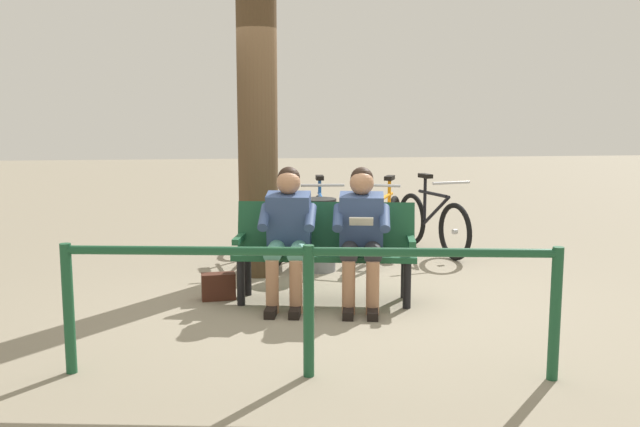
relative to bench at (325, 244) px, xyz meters
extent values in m
plane|color=gray|center=(-0.10, 0.01, -0.51)|extent=(40.00, 40.00, 0.00)
cube|color=#194C2D|center=(0.02, 0.08, -0.08)|extent=(1.66, 0.75, 0.05)
cube|color=#194C2D|center=(-0.02, -0.11, 0.15)|extent=(1.60, 0.45, 0.42)
cube|color=#194C2D|center=(-0.73, 0.23, 0.05)|extent=(0.14, 0.40, 0.05)
cube|color=#194C2D|center=(0.76, -0.07, 0.05)|extent=(0.14, 0.40, 0.05)
cylinder|color=black|center=(-0.66, 0.39, -0.31)|extent=(0.07, 0.07, 0.40)
cylinder|color=black|center=(0.76, 0.10, -0.31)|extent=(0.07, 0.07, 0.40)
cylinder|color=black|center=(-0.72, 0.05, -0.31)|extent=(0.07, 0.07, 0.40)
cylinder|color=black|center=(0.69, -0.23, -0.31)|extent=(0.07, 0.07, 0.40)
cube|color=#334772|center=(-0.31, 0.12, 0.20)|extent=(0.43, 0.38, 0.55)
sphere|color=#A87554|center=(-0.30, 0.14, 0.56)|extent=(0.21, 0.21, 0.21)
sphere|color=black|center=(-0.31, 0.11, 0.59)|extent=(0.20, 0.20, 0.20)
cylinder|color=#262628|center=(-0.36, 0.34, -0.02)|extent=(0.23, 0.42, 0.15)
cylinder|color=#A87554|center=(-0.33, 0.53, -0.28)|extent=(0.11, 0.11, 0.45)
cube|color=black|center=(-0.31, 0.63, -0.47)|extent=(0.13, 0.23, 0.07)
cylinder|color=#334772|center=(-0.48, 0.28, 0.27)|extent=(0.15, 0.32, 0.23)
cylinder|color=#262628|center=(-0.17, 0.30, -0.02)|extent=(0.23, 0.42, 0.15)
cylinder|color=#A87554|center=(-0.13, 0.50, -0.28)|extent=(0.11, 0.11, 0.45)
cube|color=black|center=(-0.11, 0.59, -0.47)|extent=(0.13, 0.23, 0.07)
cylinder|color=#334772|center=(-0.09, 0.20, 0.27)|extent=(0.15, 0.32, 0.23)
cube|color=silver|center=(-0.25, 0.42, 0.26)|extent=(0.22, 0.16, 0.09)
cube|color=#334772|center=(0.32, 0.00, 0.20)|extent=(0.43, 0.38, 0.55)
sphere|color=#A87554|center=(0.33, 0.02, 0.56)|extent=(0.21, 0.21, 0.21)
sphere|color=black|center=(0.32, -0.01, 0.59)|extent=(0.20, 0.20, 0.20)
cylinder|color=#4C8C7A|center=(0.26, 0.21, -0.02)|extent=(0.23, 0.42, 0.15)
cylinder|color=#A87554|center=(0.30, 0.41, -0.28)|extent=(0.11, 0.11, 0.45)
cube|color=black|center=(0.32, 0.51, -0.47)|extent=(0.13, 0.23, 0.07)
cylinder|color=#334772|center=(0.15, 0.15, 0.27)|extent=(0.15, 0.32, 0.23)
cylinder|color=#4C8C7A|center=(0.46, 0.17, -0.02)|extent=(0.23, 0.42, 0.15)
cylinder|color=#A87554|center=(0.50, 0.37, -0.28)|extent=(0.11, 0.11, 0.45)
cube|color=black|center=(0.52, 0.47, -0.47)|extent=(0.13, 0.23, 0.07)
cylinder|color=#334772|center=(0.54, 0.08, 0.27)|extent=(0.15, 0.32, 0.23)
cube|color=#3F1E14|center=(0.95, -0.11, -0.39)|extent=(0.31, 0.17, 0.24)
cylinder|color=#4C3823|center=(0.54, -1.06, 1.39)|extent=(0.41, 0.41, 3.78)
cylinder|color=slate|center=(-0.09, -1.13, -0.13)|extent=(0.35, 0.35, 0.74)
cylinder|color=black|center=(-0.09, -1.13, 0.25)|extent=(0.37, 0.37, 0.03)
torus|color=black|center=(-1.70, -1.46, -0.18)|extent=(0.21, 0.66, 0.66)
cylinder|color=silver|center=(-1.70, -1.46, -0.18)|extent=(0.06, 0.07, 0.06)
torus|color=black|center=(-1.46, -2.45, -0.18)|extent=(0.21, 0.66, 0.66)
cylinder|color=silver|center=(-1.46, -2.45, -0.18)|extent=(0.06, 0.07, 0.06)
cylinder|color=black|center=(-1.58, -1.96, 0.20)|extent=(0.19, 0.62, 0.04)
cylinder|color=black|center=(-1.60, -1.88, 0.00)|extent=(0.18, 0.59, 0.43)
cylinder|color=black|center=(-1.54, -2.13, 0.12)|extent=(0.04, 0.04, 0.55)
cube|color=black|center=(-1.54, -2.13, 0.40)|extent=(0.14, 0.23, 0.05)
cylinder|color=#B2B2B7|center=(-1.68, -1.56, 0.37)|extent=(0.47, 0.14, 0.03)
torus|color=black|center=(-0.75, -1.29, -0.18)|extent=(0.33, 0.63, 0.66)
cylinder|color=silver|center=(-0.75, -1.29, -0.18)|extent=(0.07, 0.08, 0.06)
torus|color=black|center=(-1.18, -2.22, -0.18)|extent=(0.33, 0.63, 0.66)
cylinder|color=silver|center=(-1.18, -2.22, -0.18)|extent=(0.07, 0.08, 0.06)
cylinder|color=orange|center=(-0.96, -1.76, 0.20)|extent=(0.30, 0.59, 0.04)
cylinder|color=orange|center=(-0.93, -1.69, 0.00)|extent=(0.28, 0.56, 0.43)
cylinder|color=orange|center=(-1.04, -1.93, 0.12)|extent=(0.04, 0.04, 0.55)
cube|color=black|center=(-1.04, -1.93, 0.40)|extent=(0.17, 0.24, 0.05)
cylinder|color=#B2B2B7|center=(-0.79, -1.39, 0.37)|extent=(0.45, 0.23, 0.03)
torus|color=black|center=(-0.17, -1.38, -0.18)|extent=(0.11, 0.66, 0.66)
cylinder|color=silver|center=(-0.17, -1.38, -0.18)|extent=(0.05, 0.06, 0.06)
torus|color=black|center=(-0.25, -2.40, -0.18)|extent=(0.11, 0.66, 0.66)
cylinder|color=silver|center=(-0.25, -2.40, -0.18)|extent=(0.05, 0.06, 0.06)
cylinder|color=#1E519E|center=(-0.21, -1.89, 0.20)|extent=(0.09, 0.63, 0.04)
cylinder|color=#1E519E|center=(-0.21, -1.81, 0.00)|extent=(0.09, 0.60, 0.43)
cylinder|color=#1E519E|center=(-0.23, -2.07, 0.12)|extent=(0.04, 0.04, 0.55)
cube|color=black|center=(-0.23, -2.07, 0.40)|extent=(0.11, 0.23, 0.05)
cylinder|color=#B2B2B7|center=(-0.18, -1.48, 0.37)|extent=(0.48, 0.07, 0.03)
torus|color=black|center=(0.35, -1.39, -0.18)|extent=(0.15, 0.66, 0.66)
cylinder|color=silver|center=(0.35, -1.39, -0.18)|extent=(0.06, 0.07, 0.06)
torus|color=black|center=(0.50, -2.40, -0.18)|extent=(0.15, 0.66, 0.66)
cylinder|color=silver|center=(0.50, -2.40, -0.18)|extent=(0.06, 0.07, 0.06)
cylinder|color=#8C268C|center=(0.42, -1.89, 0.20)|extent=(0.13, 0.63, 0.04)
cylinder|color=#8C268C|center=(0.41, -1.81, 0.00)|extent=(0.12, 0.60, 0.43)
cylinder|color=#8C268C|center=(0.45, -2.07, 0.12)|extent=(0.04, 0.04, 0.55)
cube|color=black|center=(0.45, -2.07, 0.40)|extent=(0.12, 0.23, 0.05)
cylinder|color=#B2B2B7|center=(0.37, -1.49, 0.37)|extent=(0.48, 0.10, 0.03)
cylinder|color=#194C2D|center=(-1.16, 2.07, -0.08)|extent=(0.07, 0.07, 0.85)
cylinder|color=#194C2D|center=(0.36, 1.81, -0.08)|extent=(0.07, 0.07, 0.85)
cylinder|color=#194C2D|center=(1.87, 1.55, -0.08)|extent=(0.07, 0.07, 0.85)
cylinder|color=#194C2D|center=(0.36, 1.81, 0.30)|extent=(3.04, 0.57, 0.06)
camera|label=1|loc=(0.84, 5.95, 1.15)|focal=38.37mm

